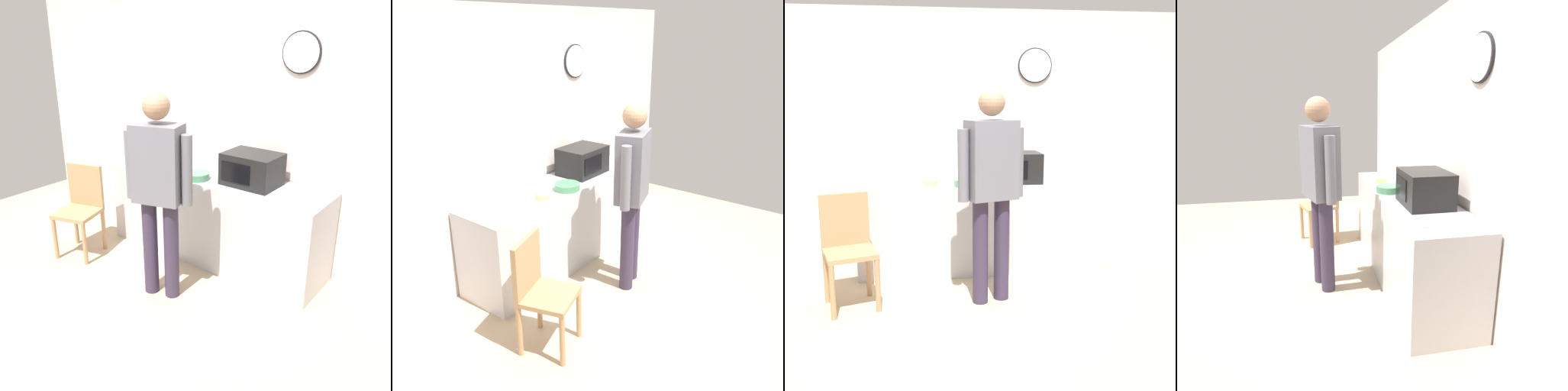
# 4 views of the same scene
# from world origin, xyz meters

# --- Properties ---
(ground_plane) EXTENTS (6.00, 6.00, 0.00)m
(ground_plane) POSITION_xyz_m (0.00, 0.00, 0.00)
(ground_plane) COLOR tan
(back_wall) EXTENTS (5.40, 0.13, 2.60)m
(back_wall) POSITION_xyz_m (0.00, 1.60, 1.30)
(back_wall) COLOR silver
(back_wall) RESTS_ON ground_plane
(kitchen_counter) EXTENTS (2.32, 0.62, 0.88)m
(kitchen_counter) POSITION_xyz_m (0.29, 1.22, 0.44)
(kitchen_counter) COLOR #B7B7BC
(kitchen_counter) RESTS_ON ground_plane
(microwave) EXTENTS (0.50, 0.39, 0.30)m
(microwave) POSITION_xyz_m (0.69, 1.24, 1.03)
(microwave) COLOR black
(microwave) RESTS_ON kitchen_counter
(sandwich_plate) EXTENTS (0.27, 0.27, 0.07)m
(sandwich_plate) POSITION_xyz_m (-0.16, 1.05, 0.90)
(sandwich_plate) COLOR white
(sandwich_plate) RESTS_ON kitchen_counter
(salad_bowl) EXTENTS (0.26, 0.26, 0.07)m
(salad_bowl) POSITION_xyz_m (0.19, 1.05, 0.91)
(salad_bowl) COLOR #4C8E60
(salad_bowl) RESTS_ON kitchen_counter
(fork_utensil) EXTENTS (0.14, 0.13, 0.01)m
(fork_utensil) POSITION_xyz_m (-0.55, 1.27, 0.88)
(fork_utensil) COLOR silver
(fork_utensil) RESTS_ON kitchen_counter
(spoon_utensil) EXTENTS (0.08, 0.17, 0.01)m
(spoon_utensil) POSITION_xyz_m (1.24, 1.04, 0.88)
(spoon_utensil) COLOR silver
(spoon_utensil) RESTS_ON kitchen_counter
(person_standing) EXTENTS (0.57, 0.35, 1.79)m
(person_standing) POSITION_xyz_m (0.32, 0.38, 1.05)
(person_standing) COLOR #322940
(person_standing) RESTS_ON ground_plane
(wooden_chair) EXTENTS (0.50, 0.50, 0.94)m
(wooden_chair) POSITION_xyz_m (-0.87, 0.46, 0.52)
(wooden_chair) COLOR #A87F56
(wooden_chair) RESTS_ON ground_plane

